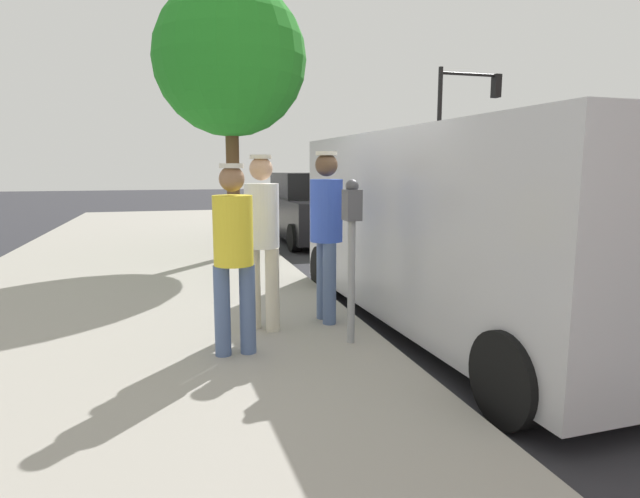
{
  "coord_description": "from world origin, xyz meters",
  "views": [
    {
      "loc": [
        2.91,
        4.97,
        1.77
      ],
      "look_at": [
        1.65,
        0.44,
        1.05
      ],
      "focal_mm": 29.71,
      "sensor_mm": 36.0,
      "label": 1
    }
  ],
  "objects_px": {
    "traffic_light_corner": "(461,118)",
    "parking_meter_near": "(352,233)",
    "parked_van": "(468,226)",
    "pedestrian_in_blue": "(326,225)",
    "pedestrian_in_yellow": "(233,248)",
    "street_tree": "(230,60)",
    "parked_sedan_behind": "(312,210)",
    "pedestrian_in_white": "(262,231)"
  },
  "relations": [
    {
      "from": "parking_meter_near",
      "to": "parked_sedan_behind",
      "type": "bearing_deg",
      "value": -102.19
    },
    {
      "from": "pedestrian_in_blue",
      "to": "street_tree",
      "type": "xyz_separation_m",
      "value": [
        0.45,
        -4.53,
        2.47
      ]
    },
    {
      "from": "pedestrian_in_white",
      "to": "street_tree",
      "type": "distance_m",
      "value": 5.28
    },
    {
      "from": "parked_van",
      "to": "traffic_light_corner",
      "type": "relative_size",
      "value": 1.01
    },
    {
      "from": "parked_van",
      "to": "traffic_light_corner",
      "type": "xyz_separation_m",
      "value": [
        -6.85,
        -12.04,
        2.36
      ]
    },
    {
      "from": "parking_meter_near",
      "to": "traffic_light_corner",
      "type": "xyz_separation_m",
      "value": [
        -8.35,
        -12.56,
        2.34
      ]
    },
    {
      "from": "parked_van",
      "to": "street_tree",
      "type": "distance_m",
      "value": 5.72
    },
    {
      "from": "parking_meter_near",
      "to": "pedestrian_in_blue",
      "type": "xyz_separation_m",
      "value": [
        0.03,
        -0.74,
        0.0
      ]
    },
    {
      "from": "parking_meter_near",
      "to": "pedestrian_in_yellow",
      "type": "distance_m",
      "value": 1.08
    },
    {
      "from": "pedestrian_in_white",
      "to": "street_tree",
      "type": "xyz_separation_m",
      "value": [
        -0.24,
        -4.65,
        2.49
      ]
    },
    {
      "from": "pedestrian_in_white",
      "to": "parking_meter_near",
      "type": "bearing_deg",
      "value": 139.06
    },
    {
      "from": "pedestrian_in_blue",
      "to": "pedestrian_in_yellow",
      "type": "bearing_deg",
      "value": 36.01
    },
    {
      "from": "parking_meter_near",
      "to": "street_tree",
      "type": "relative_size",
      "value": 0.31
    },
    {
      "from": "parking_meter_near",
      "to": "parked_sedan_behind",
      "type": "distance_m",
      "value": 8.27
    },
    {
      "from": "parked_sedan_behind",
      "to": "street_tree",
      "type": "distance_m",
      "value": 4.6
    },
    {
      "from": "parking_meter_near",
      "to": "street_tree",
      "type": "bearing_deg",
      "value": -84.8
    },
    {
      "from": "pedestrian_in_white",
      "to": "street_tree",
      "type": "bearing_deg",
      "value": -92.97
    },
    {
      "from": "street_tree",
      "to": "pedestrian_in_yellow",
      "type": "bearing_deg",
      "value": 83.58
    },
    {
      "from": "parking_meter_near",
      "to": "parked_van",
      "type": "xyz_separation_m",
      "value": [
        -1.5,
        -0.52,
        -0.03
      ]
    },
    {
      "from": "pedestrian_in_white",
      "to": "parked_van",
      "type": "distance_m",
      "value": 2.22
    },
    {
      "from": "traffic_light_corner",
      "to": "parking_meter_near",
      "type": "bearing_deg",
      "value": 56.38
    },
    {
      "from": "pedestrian_in_blue",
      "to": "pedestrian_in_white",
      "type": "relative_size",
      "value": 1.02
    },
    {
      "from": "parked_van",
      "to": "pedestrian_in_blue",
      "type": "bearing_deg",
      "value": -8.28
    },
    {
      "from": "parking_meter_near",
      "to": "pedestrian_in_blue",
      "type": "height_order",
      "value": "pedestrian_in_blue"
    },
    {
      "from": "pedestrian_in_yellow",
      "to": "street_tree",
      "type": "bearing_deg",
      "value": -96.42
    },
    {
      "from": "pedestrian_in_blue",
      "to": "parked_sedan_behind",
      "type": "distance_m",
      "value": 7.55
    },
    {
      "from": "pedestrian_in_yellow",
      "to": "parked_van",
      "type": "height_order",
      "value": "parked_van"
    },
    {
      "from": "parked_sedan_behind",
      "to": "traffic_light_corner",
      "type": "distance_m",
      "value": 8.45
    },
    {
      "from": "parking_meter_near",
      "to": "pedestrian_in_blue",
      "type": "relative_size",
      "value": 0.85
    },
    {
      "from": "parked_van",
      "to": "parked_sedan_behind",
      "type": "distance_m",
      "value": 7.57
    },
    {
      "from": "pedestrian_in_yellow",
      "to": "street_tree",
      "type": "height_order",
      "value": "street_tree"
    },
    {
      "from": "pedestrian_in_yellow",
      "to": "parked_van",
      "type": "relative_size",
      "value": 0.31
    },
    {
      "from": "pedestrian_in_yellow",
      "to": "parked_van",
      "type": "xyz_separation_m",
      "value": [
        -2.58,
        -0.54,
        0.06
      ]
    },
    {
      "from": "parked_van",
      "to": "parked_sedan_behind",
      "type": "bearing_deg",
      "value": -91.83
    },
    {
      "from": "parking_meter_near",
      "to": "pedestrian_in_white",
      "type": "relative_size",
      "value": 0.87
    },
    {
      "from": "pedestrian_in_yellow",
      "to": "street_tree",
      "type": "relative_size",
      "value": 0.34
    },
    {
      "from": "parking_meter_near",
      "to": "pedestrian_in_white",
      "type": "bearing_deg",
      "value": -40.94
    },
    {
      "from": "pedestrian_in_blue",
      "to": "street_tree",
      "type": "bearing_deg",
      "value": -84.28
    },
    {
      "from": "parked_sedan_behind",
      "to": "pedestrian_in_yellow",
      "type": "bearing_deg",
      "value": 70.8
    },
    {
      "from": "parking_meter_near",
      "to": "street_tree",
      "type": "height_order",
      "value": "street_tree"
    },
    {
      "from": "traffic_light_corner",
      "to": "parked_van",
      "type": "bearing_deg",
      "value": 60.37
    },
    {
      "from": "pedestrian_in_yellow",
      "to": "parked_van",
      "type": "distance_m",
      "value": 2.63
    }
  ]
}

